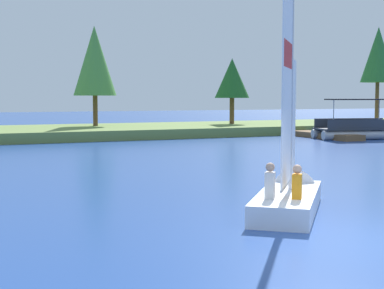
{
  "coord_description": "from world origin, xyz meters",
  "views": [
    {
      "loc": [
        -7.46,
        -8.22,
        2.7
      ],
      "look_at": [
        0.05,
        8.32,
        1.2
      ],
      "focal_mm": 53.65,
      "sensor_mm": 36.0,
      "label": 1
    }
  ],
  "objects": [
    {
      "name": "ground_plane",
      "position": [
        0.0,
        0.0,
        0.0
      ],
      "size": [
        200.0,
        200.0,
        0.0
      ],
      "primitive_type": "plane",
      "color": "#234793"
    },
    {
      "name": "shore_bank",
      "position": [
        0.0,
        30.86,
        0.32
      ],
      "size": [
        80.0,
        10.11,
        0.64
      ],
      "primitive_type": "cube",
      "color": "olive",
      "rests_on": "ground"
    },
    {
      "name": "shoreline_tree_left",
      "position": [
        3.25,
        32.18,
        5.28
      ],
      "size": [
        3.05,
        3.05,
        7.14
      ],
      "color": "brown",
      "rests_on": "shore_bank"
    },
    {
      "name": "shoreline_tree_midleft",
      "position": [
        13.83,
        31.15,
        4.15
      ],
      "size": [
        2.69,
        2.69,
        5.07
      ],
      "color": "brown",
      "rests_on": "shore_bank"
    },
    {
      "name": "shoreline_tree_centre",
      "position": [
        27.18,
        29.87,
        6.28
      ],
      "size": [
        2.9,
        2.9,
        8.01
      ],
      "color": "brown",
      "rests_on": "shore_bank"
    },
    {
      "name": "wooden_dock",
      "position": [
        16.21,
        22.92,
        0.18
      ],
      "size": [
        1.53,
        6.77,
        0.37
      ],
      "primitive_type": "cube",
      "color": "brown",
      "rests_on": "ground"
    },
    {
      "name": "sailboat",
      "position": [
        0.5,
        3.44,
        0.51
      ],
      "size": [
        3.89,
        4.28,
        6.61
      ],
      "rotation": [
        0.0,
        0.0,
        0.87
      ],
      "color": "white",
      "rests_on": "ground"
    },
    {
      "name": "pontoon_boat",
      "position": [
        17.71,
        21.32,
        0.65
      ],
      "size": [
        5.71,
        3.38,
        2.6
      ],
      "rotation": [
        0.0,
        0.0,
        -0.23
      ],
      "color": "#B2B2B7",
      "rests_on": "ground"
    }
  ]
}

